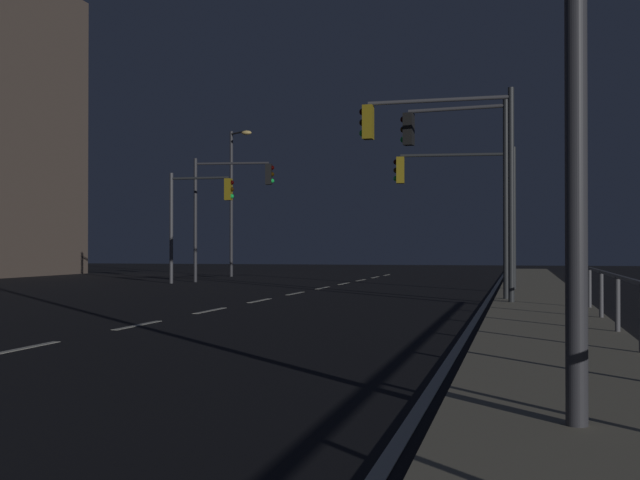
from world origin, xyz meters
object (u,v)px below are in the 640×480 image
Objects in this scene: traffic_light_mid_left at (461,160)px; street_lamp_far_end at (234,190)px; traffic_light_overhead_east at (445,153)px; traffic_light_near_left at (228,195)px; traffic_light_far_center at (459,188)px; traffic_light_far_left at (199,206)px.

traffic_light_mid_left is 23.04m from street_lamp_far_end.
traffic_light_near_left is at bearing 130.20° from traffic_light_overhead_east.
traffic_light_far_center is (-0.47, 5.57, -0.41)m from traffic_light_mid_left.
traffic_light_far_left is at bearing 136.21° from traffic_light_overhead_east.
traffic_light_overhead_east is at bearing -56.35° from street_lamp_far_end.
traffic_light_far_left is 12.48m from traffic_light_far_center.
traffic_light_overhead_east is at bearing -102.68° from traffic_light_mid_left.
street_lamp_far_end is at bearing 126.37° from traffic_light_mid_left.
traffic_light_mid_left reaches higher than traffic_light_far_center.
street_lamp_far_end is (-13.66, 18.54, 0.65)m from traffic_light_mid_left.
traffic_light_near_left is 16.38m from traffic_light_mid_left.
street_lamp_far_end reaches higher than traffic_light_near_left.
traffic_light_overhead_east reaches higher than traffic_light_far_left.
street_lamp_far_end is at bearing 135.47° from traffic_light_far_center.
traffic_light_overhead_east is 0.71× the size of street_lamp_far_end.
traffic_light_mid_left is at bearing -85.18° from traffic_light_far_center.
traffic_light_overhead_east is at bearing -88.87° from traffic_light_far_center.
street_lamp_far_end is at bearing 107.78° from traffic_light_near_left.
street_lamp_far_end is (-13.19, 12.97, 1.06)m from traffic_light_far_center.
traffic_light_overhead_east is 1.14× the size of traffic_light_far_center.
traffic_light_near_left reaches higher than traffic_light_far_center.
traffic_light_overhead_east is at bearing -43.79° from traffic_light_far_left.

